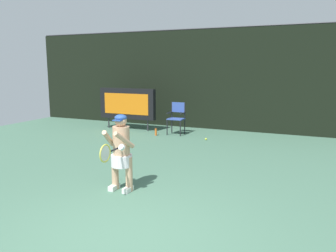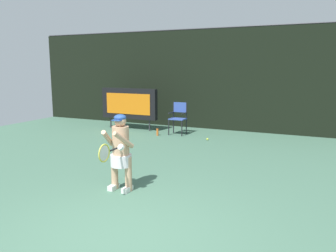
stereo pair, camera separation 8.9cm
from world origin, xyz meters
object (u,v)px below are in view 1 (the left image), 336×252
tennis_ball_loose (128,163)px  tennis_ball_spare (206,139)px  water_bottle (156,132)px  tennis_player (121,150)px  umpire_chair (177,116)px  scoreboard (127,104)px  tennis_racket (106,153)px

tennis_ball_loose → tennis_ball_spare: (0.85, 3.35, 0.00)m
water_bottle → tennis_player: bearing=-71.3°
umpire_chair → tennis_ball_loose: 3.94m
water_bottle → tennis_ball_loose: (0.91, -3.37, -0.09)m
water_bottle → tennis_ball_spare: 1.76m
scoreboard → tennis_player: 6.32m
umpire_chair → tennis_racket: size_ratio=1.79×
tennis_player → tennis_racket: 0.61m
water_bottle → tennis_racket: bearing=-72.5°
tennis_ball_loose → water_bottle: bearing=105.0°
tennis_player → tennis_ball_loose: (-0.74, 1.50, -0.73)m
water_bottle → tennis_ball_spare: water_bottle is taller
scoreboard → umpire_chair: (2.00, -0.13, -0.33)m
water_bottle → tennis_player: 5.18m
umpire_chair → scoreboard: bearing=176.4°
umpire_chair → tennis_ball_loose: size_ratio=15.88×
umpire_chair → tennis_ball_loose: bearing=-84.7°
tennis_player → tennis_ball_loose: 1.83m
tennis_ball_spare → water_bottle: bearing=179.3°
water_bottle → tennis_ball_loose: bearing=-75.0°
umpire_chair → tennis_ball_spare: bearing=-23.6°
tennis_racket → tennis_player: bearing=117.3°
tennis_racket → tennis_ball_loose: bearing=131.3°
umpire_chair → tennis_racket: (1.18, -5.98, 0.24)m
umpire_chair → tennis_ball_spare: size_ratio=15.88×
water_bottle → umpire_chair: bearing=43.0°
tennis_racket → tennis_ball_spare: bearing=109.7°
scoreboard → tennis_player: bearing=-60.6°
tennis_ball_spare → tennis_racket: bearing=-90.3°
tennis_racket → tennis_ball_loose: size_ratio=8.85×
scoreboard → water_bottle: scoreboard is taller
water_bottle → tennis_racket: 5.78m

